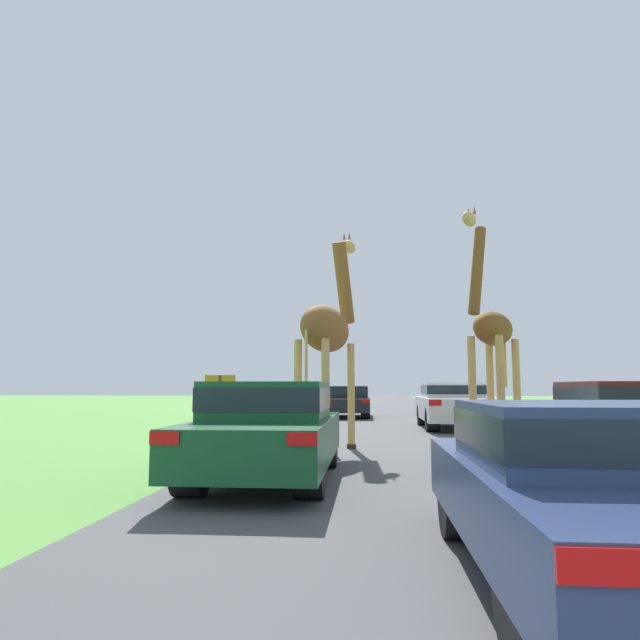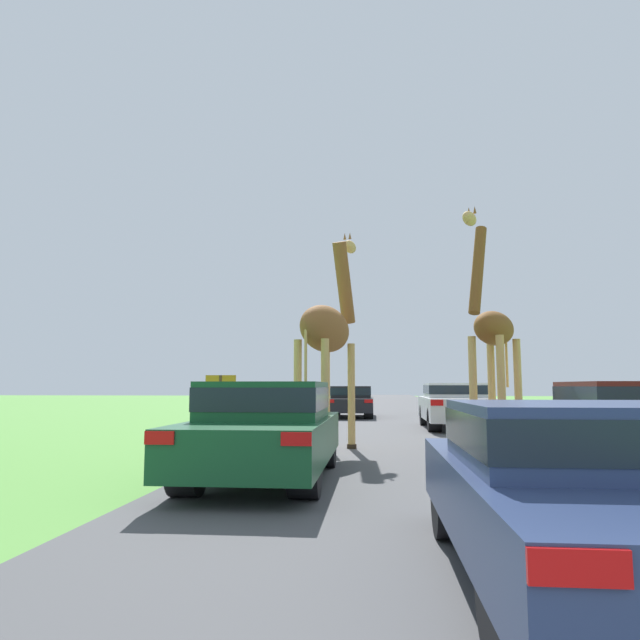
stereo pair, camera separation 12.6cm
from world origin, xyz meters
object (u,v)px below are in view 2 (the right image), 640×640
(car_queue_left, at_px, (454,404))
(car_verge_right, at_px, (266,427))
(car_lead_maroon, at_px, (595,486))
(car_queue_right, at_px, (447,399))
(car_rear_follower, at_px, (628,424))
(giraffe_near_road, at_px, (328,331))
(giraffe_companion, at_px, (493,335))
(sign_post, at_px, (220,397))
(car_far_ahead, at_px, (351,401))

(car_queue_left, xyz_separation_m, car_verge_right, (-4.14, -10.44, -0.02))
(car_lead_maroon, relative_size, car_queue_left, 0.85)
(car_queue_right, relative_size, car_rear_follower, 1.07)
(giraffe_near_road, relative_size, car_verge_right, 1.11)
(giraffe_near_road, bearing_deg, car_lead_maroon, -54.48)
(giraffe_companion, xyz_separation_m, car_queue_right, (0.80, 15.28, -1.81))
(sign_post, bearing_deg, giraffe_companion, 5.18)
(car_queue_left, distance_m, car_rear_follower, 9.55)
(car_queue_left, bearing_deg, car_rear_follower, -81.83)
(car_lead_maroon, bearing_deg, car_queue_right, 85.27)
(giraffe_near_road, xyz_separation_m, car_queue_right, (4.51, 16.43, -1.82))
(car_lead_maroon, bearing_deg, sign_post, 120.09)
(car_far_ahead, relative_size, car_rear_follower, 0.96)
(giraffe_near_road, distance_m, car_queue_right, 17.13)
(car_queue_right, height_order, car_rear_follower, car_rear_follower)
(car_rear_follower, bearing_deg, sign_post, 155.30)
(car_rear_follower, bearing_deg, car_verge_right, -169.83)
(car_lead_maroon, xyz_separation_m, car_verge_right, (-3.09, 4.22, 0.08))
(car_lead_maroon, xyz_separation_m, car_queue_right, (2.02, 24.46, 0.03))
(car_queue_right, bearing_deg, car_lead_maroon, -94.73)
(car_far_ahead, height_order, sign_post, sign_post)
(giraffe_companion, distance_m, car_rear_follower, 4.50)
(giraffe_near_road, bearing_deg, giraffe_companion, 35.62)
(car_far_ahead, bearing_deg, car_queue_right, 36.38)
(car_queue_left, height_order, car_far_ahead, car_queue_left)
(sign_post, bearing_deg, car_rear_follower, -24.70)
(giraffe_companion, xyz_separation_m, car_lead_maroon, (-1.22, -9.18, -1.84))
(giraffe_companion, distance_m, car_queue_left, 5.76)
(car_queue_right, height_order, sign_post, sign_post)
(giraffe_near_road, height_order, giraffe_companion, giraffe_companion)
(car_lead_maroon, bearing_deg, car_verge_right, 126.19)
(car_queue_right, relative_size, car_far_ahead, 1.11)
(car_queue_left, relative_size, car_far_ahead, 1.12)
(car_rear_follower, bearing_deg, giraffe_companion, 106.68)
(car_verge_right, bearing_deg, sign_post, 113.41)
(giraffe_near_road, xyz_separation_m, car_lead_maroon, (2.48, -8.03, -1.86))
(giraffe_companion, relative_size, car_queue_left, 1.09)
(car_verge_right, bearing_deg, car_queue_left, 68.35)
(giraffe_near_road, distance_m, car_rear_follower, 5.92)
(giraffe_near_road, height_order, car_far_ahead, giraffe_near_road)
(car_lead_maroon, xyz_separation_m, car_far_ahead, (-2.52, 21.11, 0.04))
(car_far_ahead, xyz_separation_m, car_verge_right, (-0.57, -16.88, 0.04))
(car_lead_maroon, distance_m, car_verge_right, 5.23)
(car_lead_maroon, bearing_deg, car_far_ahead, 96.81)
(car_verge_right, bearing_deg, car_lead_maroon, -53.81)
(giraffe_companion, bearing_deg, car_queue_right, -64.19)
(giraffe_companion, height_order, car_lead_maroon, giraffe_companion)
(giraffe_near_road, xyz_separation_m, car_rear_follower, (4.89, -2.82, -1.77))
(car_verge_right, distance_m, sign_post, 4.80)
(car_queue_left, height_order, car_rear_follower, car_queue_left)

